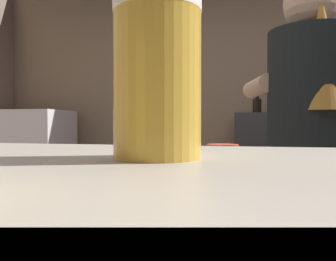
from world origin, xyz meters
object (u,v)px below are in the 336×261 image
at_px(pint_glass_far, 157,79).
at_px(mini_fridge, 35,173).
at_px(bottle_vinegar, 318,104).
at_px(bottle_hot_sauce, 297,101).
at_px(bottle_olive_oil, 257,105).
at_px(mixing_bowl, 223,149).
at_px(bottle_soy, 283,100).
at_px(bartender, 310,152).

bearing_deg(pint_glass_far, mini_fridge, 125.38).
xyz_separation_m(bottle_vinegar, bottle_hot_sauce, (-0.16, 0.03, 0.03)).
bearing_deg(bottle_vinegar, bottle_olive_oil, 172.28).
height_order(pint_glass_far, bottle_vinegar, bottle_vinegar).
height_order(mini_fridge, bottle_vinegar, bottle_vinegar).
xyz_separation_m(mini_fridge, bottle_olive_oil, (2.10, 0.15, 0.64)).
xyz_separation_m(mixing_bowl, pint_glass_far, (0.05, -1.62, 0.17)).
bearing_deg(bottle_vinegar, mixing_bowl, -120.94).
bearing_deg(bottle_soy, pint_glass_far, -97.85).
height_order(mixing_bowl, bottle_olive_oil, bottle_olive_oil).
bearing_deg(mini_fridge, bartender, -33.56).
bearing_deg(bottle_soy, mini_fridge, -177.86).
relative_size(bartender, mixing_bowl, 9.70).
bearing_deg(mini_fridge, bottle_soy, 2.14).
height_order(mixing_bowl, bottle_hot_sauce, bottle_hot_sauce).
bearing_deg(pint_glass_far, bottle_soy, 82.15).
distance_m(bartender, bottle_vinegar, 1.64).
bearing_deg(pint_glass_far, bottle_hot_sauce, 79.99).
bearing_deg(bartender, bottle_olive_oil, -6.35).
distance_m(mini_fridge, bottle_soy, 2.41).
xyz_separation_m(bottle_vinegar, bottle_soy, (-0.27, 0.00, 0.04)).
xyz_separation_m(pint_glass_far, bottle_olive_oil, (0.17, 2.86, 0.13)).
xyz_separation_m(bartender, bottle_vinegar, (0.32, 1.58, 0.28)).
relative_size(bottle_vinegar, bottle_hot_sauce, 0.71).
xyz_separation_m(bottle_soy, bottle_olive_oil, (-0.21, 0.06, -0.04)).
bearing_deg(bartender, pint_glass_far, 152.77).
relative_size(bottle_soy, bottle_olive_oil, 1.49).
relative_size(mini_fridge, bottle_hot_sauce, 4.99).
bearing_deg(bottle_hot_sauce, pint_glass_far, -100.01).
bearing_deg(bottle_vinegar, bartender, -101.58).
bearing_deg(bottle_vinegar, mini_fridge, -178.19).
bearing_deg(bartender, mini_fridge, 44.51).
bearing_deg(bottle_hot_sauce, mini_fridge, -177.26).
height_order(mini_fridge, bottle_hot_sauce, bottle_hot_sauce).
distance_m(mini_fridge, bottle_vinegar, 2.66).
bearing_deg(bartender, bottle_hot_sauce, -17.84).
bearing_deg(bottle_olive_oil, bottle_soy, -15.82).
height_order(bottle_vinegar, bottle_olive_oil, bottle_olive_oil).
xyz_separation_m(bartender, mixing_bowl, (-0.38, 0.41, -0.02)).
relative_size(bartender, bottle_soy, 6.24).
relative_size(bartender, bottle_hot_sauce, 6.89).
distance_m(bottle_vinegar, bottle_olive_oil, 0.49).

